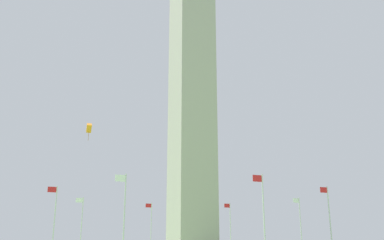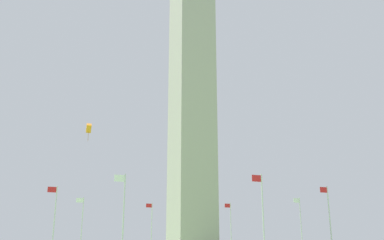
{
  "view_description": "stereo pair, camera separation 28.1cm",
  "coord_description": "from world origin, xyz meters",
  "px_view_note": "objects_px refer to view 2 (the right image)",
  "views": [
    {
      "loc": [
        22.44,
        52.26,
        1.82
      ],
      "look_at": [
        0.0,
        0.0,
        18.13
      ],
      "focal_mm": 39.95,
      "sensor_mm": 36.0,
      "label": 1
    },
    {
      "loc": [
        22.19,
        52.37,
        1.82
      ],
      "look_at": [
        0.0,
        0.0,
        18.13
      ],
      "focal_mm": 39.95,
      "sensor_mm": 36.0,
      "label": 2
    }
  ],
  "objects_px": {
    "flagpole_e": "(262,213)",
    "kite_orange_box": "(89,128)",
    "flagpole_nw": "(82,223)",
    "flagpole_ne": "(123,213)",
    "flagpole_se": "(329,218)",
    "obelisk_monument": "(192,81)",
    "flagpole_n": "(54,218)",
    "flagpole_w": "(151,226)",
    "flagpole_s": "(301,223)",
    "flagpole_sw": "(231,226)"
  },
  "relations": [
    {
      "from": "flagpole_s",
      "to": "flagpole_w",
      "type": "relative_size",
      "value": 1.0
    },
    {
      "from": "flagpole_nw",
      "to": "kite_orange_box",
      "type": "height_order",
      "value": "kite_orange_box"
    },
    {
      "from": "flagpole_s",
      "to": "flagpole_nw",
      "type": "height_order",
      "value": "same"
    },
    {
      "from": "flagpole_e",
      "to": "flagpole_w",
      "type": "xyz_separation_m",
      "value": [
        -0.0,
        -34.32,
        0.0
      ]
    },
    {
      "from": "flagpole_w",
      "to": "flagpole_s",
      "type": "bearing_deg",
      "value": 135.0
    },
    {
      "from": "flagpole_ne",
      "to": "flagpole_s",
      "type": "bearing_deg",
      "value": -157.5
    },
    {
      "from": "flagpole_w",
      "to": "kite_orange_box",
      "type": "bearing_deg",
      "value": 54.65
    },
    {
      "from": "obelisk_monument",
      "to": "flagpole_nw",
      "type": "relative_size",
      "value": 5.84
    },
    {
      "from": "flagpole_ne",
      "to": "flagpole_n",
      "type": "bearing_deg",
      "value": -67.5
    },
    {
      "from": "obelisk_monument",
      "to": "kite_orange_box",
      "type": "bearing_deg",
      "value": 12.42
    },
    {
      "from": "flagpole_se",
      "to": "flagpole_nw",
      "type": "distance_m",
      "value": 34.32
    },
    {
      "from": "flagpole_s",
      "to": "obelisk_monument",
      "type": "bearing_deg",
      "value": -0.0
    },
    {
      "from": "obelisk_monument",
      "to": "flagpole_e",
      "type": "distance_m",
      "value": 25.89
    },
    {
      "from": "flagpole_nw",
      "to": "kite_orange_box",
      "type": "bearing_deg",
      "value": 81.45
    },
    {
      "from": "flagpole_se",
      "to": "flagpole_sw",
      "type": "height_order",
      "value": "same"
    },
    {
      "from": "kite_orange_box",
      "to": "flagpole_n",
      "type": "bearing_deg",
      "value": -49.55
    },
    {
      "from": "obelisk_monument",
      "to": "flagpole_nw",
      "type": "height_order",
      "value": "obelisk_monument"
    },
    {
      "from": "flagpole_e",
      "to": "flagpole_s",
      "type": "height_order",
      "value": "same"
    },
    {
      "from": "flagpole_e",
      "to": "flagpole_nw",
      "type": "xyz_separation_m",
      "value": [
        12.13,
        -29.29,
        0.0
      ]
    },
    {
      "from": "flagpole_n",
      "to": "flagpole_e",
      "type": "xyz_separation_m",
      "value": [
        -17.16,
        17.16,
        0.0
      ]
    },
    {
      "from": "flagpole_e",
      "to": "kite_orange_box",
      "type": "height_order",
      "value": "kite_orange_box"
    },
    {
      "from": "flagpole_e",
      "to": "flagpole_s",
      "type": "bearing_deg",
      "value": -135.0
    },
    {
      "from": "flagpole_sw",
      "to": "kite_orange_box",
      "type": "height_order",
      "value": "kite_orange_box"
    },
    {
      "from": "flagpole_se",
      "to": "flagpole_w",
      "type": "bearing_deg",
      "value": -67.5
    },
    {
      "from": "flagpole_se",
      "to": "kite_orange_box",
      "type": "bearing_deg",
      "value": -18.6
    },
    {
      "from": "flagpole_w",
      "to": "kite_orange_box",
      "type": "xyz_separation_m",
      "value": [
        14.44,
        20.35,
        10.18
      ]
    },
    {
      "from": "flagpole_sw",
      "to": "kite_orange_box",
      "type": "relative_size",
      "value": 3.92
    },
    {
      "from": "flagpole_e",
      "to": "flagpole_s",
      "type": "xyz_separation_m",
      "value": [
        -17.16,
        -17.16,
        0.0
      ]
    },
    {
      "from": "flagpole_s",
      "to": "flagpole_e",
      "type": "bearing_deg",
      "value": 45.0
    },
    {
      "from": "flagpole_s",
      "to": "flagpole_w",
      "type": "xyz_separation_m",
      "value": [
        17.16,
        -17.16,
        0.0
      ]
    },
    {
      "from": "obelisk_monument",
      "to": "flagpole_e",
      "type": "xyz_separation_m",
      "value": [
        0.06,
        17.16,
        -19.38
      ]
    },
    {
      "from": "flagpole_ne",
      "to": "flagpole_w",
      "type": "bearing_deg",
      "value": -112.5
    },
    {
      "from": "flagpole_n",
      "to": "flagpole_s",
      "type": "bearing_deg",
      "value": 180.0
    },
    {
      "from": "obelisk_monument",
      "to": "flagpole_s",
      "type": "relative_size",
      "value": 5.84
    },
    {
      "from": "flagpole_ne",
      "to": "flagpole_nw",
      "type": "distance_m",
      "value": 24.27
    },
    {
      "from": "kite_orange_box",
      "to": "flagpole_e",
      "type": "bearing_deg",
      "value": 135.95
    },
    {
      "from": "flagpole_s",
      "to": "flagpole_nw",
      "type": "distance_m",
      "value": 31.71
    },
    {
      "from": "flagpole_w",
      "to": "flagpole_nw",
      "type": "distance_m",
      "value": 13.13
    },
    {
      "from": "flagpole_n",
      "to": "flagpole_se",
      "type": "distance_m",
      "value": 31.71
    },
    {
      "from": "kite_orange_box",
      "to": "flagpole_se",
      "type": "bearing_deg",
      "value": 161.4
    },
    {
      "from": "flagpole_n",
      "to": "flagpole_s",
      "type": "relative_size",
      "value": 1.0
    },
    {
      "from": "flagpole_e",
      "to": "kite_orange_box",
      "type": "relative_size",
      "value": 3.92
    },
    {
      "from": "flagpole_ne",
      "to": "flagpole_se",
      "type": "bearing_deg",
      "value": 180.0
    },
    {
      "from": "flagpole_ne",
      "to": "flagpole_nw",
      "type": "bearing_deg",
      "value": -90.0
    },
    {
      "from": "obelisk_monument",
      "to": "flagpole_se",
      "type": "xyz_separation_m",
      "value": [
        -12.07,
        12.13,
        -19.38
      ]
    },
    {
      "from": "flagpole_n",
      "to": "flagpole_nw",
      "type": "distance_m",
      "value": 13.13
    },
    {
      "from": "flagpole_ne",
      "to": "flagpole_sw",
      "type": "bearing_deg",
      "value": -135.0
    },
    {
      "from": "obelisk_monument",
      "to": "flagpole_n",
      "type": "relative_size",
      "value": 5.84
    },
    {
      "from": "flagpole_n",
      "to": "kite_orange_box",
      "type": "xyz_separation_m",
      "value": [
        -2.72,
        3.19,
        10.18
      ]
    },
    {
      "from": "flagpole_w",
      "to": "flagpole_nw",
      "type": "relative_size",
      "value": 1.0
    }
  ]
}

